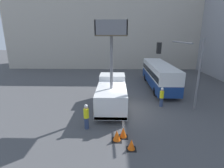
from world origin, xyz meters
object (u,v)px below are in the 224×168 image
object	(u,v)px
traffic_cone_near_truck	(123,133)
traffic_cone_far_side	(131,145)
road_worker_near_truck	(86,117)
road_worker_directing	(162,97)
city_bus	(159,74)
traffic_light_pole	(185,63)
utility_truck	(112,91)
traffic_cone_mid_road	(117,136)

from	to	relation	value
traffic_cone_near_truck	traffic_cone_far_side	world-z (taller)	traffic_cone_near_truck
road_worker_near_truck	road_worker_directing	bearing A→B (deg)	53.85
city_bus	road_worker_near_truck	bearing A→B (deg)	163.07
traffic_light_pole	road_worker_near_truck	distance (m)	9.24
road_worker_near_truck	utility_truck	bearing A→B (deg)	86.56
road_worker_directing	utility_truck	bearing A→B (deg)	30.51
road_worker_directing	city_bus	bearing A→B (deg)	-74.07
traffic_cone_near_truck	traffic_cone_far_side	size ratio (longest dim) A/B	1.07
city_bus	traffic_cone_far_side	world-z (taller)	city_bus
utility_truck	traffic_light_pole	world-z (taller)	utility_truck
traffic_cone_far_side	road_worker_directing	bearing A→B (deg)	62.76
traffic_light_pole	road_worker_directing	size ratio (longest dim) A/B	3.35
utility_truck	city_bus	size ratio (longest dim) A/B	0.72
utility_truck	traffic_cone_mid_road	xyz separation A→B (m)	(0.45, -5.33, -1.23)
traffic_light_pole	traffic_cone_far_side	xyz separation A→B (m)	(-4.88, -5.71, -3.95)
traffic_cone_near_truck	traffic_cone_mid_road	size ratio (longest dim) A/B	0.96
road_worker_directing	traffic_cone_near_truck	world-z (taller)	road_worker_directing
road_worker_directing	traffic_cone_far_side	size ratio (longest dim) A/B	2.83
traffic_light_pole	utility_truck	bearing A→B (deg)	175.48
road_worker_near_truck	city_bus	bearing A→B (deg)	74.78
city_bus	traffic_cone_mid_road	distance (m)	13.20
city_bus	traffic_light_pole	bearing A→B (deg)	-158.36
utility_truck	city_bus	world-z (taller)	utility_truck
road_worker_directing	traffic_cone_near_truck	bearing A→B (deg)	80.63
city_bus	road_worker_directing	world-z (taller)	city_bus
road_worker_near_truck	traffic_cone_mid_road	world-z (taller)	road_worker_near_truck
city_bus	traffic_light_pole	size ratio (longest dim) A/B	1.68
traffic_cone_near_truck	traffic_cone_far_side	xyz separation A→B (m)	(0.44, -1.28, -0.02)
traffic_cone_near_truck	road_worker_directing	bearing A→B (deg)	54.12
traffic_light_pole	traffic_cone_near_truck	distance (m)	7.96
traffic_light_pole	traffic_cone_mid_road	size ratio (longest dim) A/B	8.56
utility_truck	road_worker_directing	size ratio (longest dim) A/B	4.07
traffic_cone_mid_road	road_worker_directing	bearing A→B (deg)	53.22
city_bus	traffic_cone_near_truck	xyz separation A→B (m)	(-4.98, -11.56, -1.44)
utility_truck	road_worker_directing	distance (m)	4.74
utility_truck	road_worker_near_truck	size ratio (longest dim) A/B	4.05
road_worker_directing	traffic_cone_far_side	bearing A→B (deg)	89.27
traffic_cone_mid_road	city_bus	bearing A→B (deg)	65.68
traffic_light_pole	traffic_cone_far_side	distance (m)	8.49
traffic_cone_far_side	city_bus	bearing A→B (deg)	70.52
city_bus	road_worker_directing	distance (m)	6.47
utility_truck	traffic_cone_far_side	world-z (taller)	utility_truck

